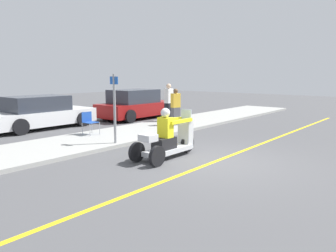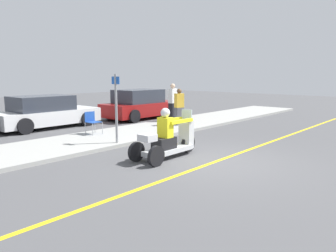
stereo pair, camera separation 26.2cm
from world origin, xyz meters
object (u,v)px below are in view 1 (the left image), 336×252
Objects in this scene: folding_chair_set_back at (89,121)px; street_sign at (115,106)px; parked_car_lot_left at (40,113)px; motorcycle_trike at (168,140)px; spectator_by_tree at (176,108)px; parked_car_lot_center at (136,105)px; spectator_near_curb at (169,103)px.

folding_chair_set_back is 2.09m from street_sign.
street_sign reaches higher than parked_car_lot_left.
parked_car_lot_left reaches higher than folding_chair_set_back.
parked_car_lot_left is (0.37, 7.45, 0.17)m from motorcycle_trike.
parked_car_lot_center is at bearing 73.96° from spectator_by_tree.
street_sign reaches higher than motorcycle_trike.
motorcycle_trike is 8.38m from parked_car_lot_center.
folding_chair_set_back is 5.38m from parked_car_lot_center.
parked_car_lot_left is 4.93m from parked_car_lot_center.
spectator_near_curb is 0.80× the size of street_sign.
parked_car_lot_left is (-0.05, 3.31, 0.04)m from folding_chair_set_back.
folding_chair_set_back is 0.19× the size of parked_car_lot_left.
folding_chair_set_back is (-3.81, 1.04, -0.26)m from spectator_by_tree.
street_sign is at bearing -140.29° from parked_car_lot_center.
parked_car_lot_left is (-3.86, 4.35, -0.21)m from spectator_by_tree.
parked_car_lot_center is at bearing 26.70° from folding_chair_set_back.
spectator_by_tree is 1.92× the size of folding_chair_set_back.
spectator_near_curb reaches higher than motorcycle_trike.
spectator_near_curb is 5.70m from parked_car_lot_left.
motorcycle_trike is 2.36m from street_sign.
spectator_by_tree is 3.60m from parked_car_lot_center.
motorcycle_trike is 6.46m from spectator_near_curb.
parked_car_lot_left is 2.00× the size of street_sign.
motorcycle_trike is 1.32× the size of spectator_near_curb.
spectator_by_tree is at bearing -48.47° from parked_car_lot_left.
folding_chair_set_back is (-4.55, 0.04, -0.34)m from spectator_near_curb.
spectator_by_tree is at bearing -15.30° from folding_chair_set_back.
spectator_near_curb is at bearing -95.86° from parked_car_lot_center.
street_sign is (-0.38, -5.24, 0.65)m from parked_car_lot_left.
spectator_near_curb is 0.40× the size of parked_car_lot_left.
street_sign is at bearing -102.44° from folding_chair_set_back.
parked_car_lot_left is at bearing 90.83° from folding_chair_set_back.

